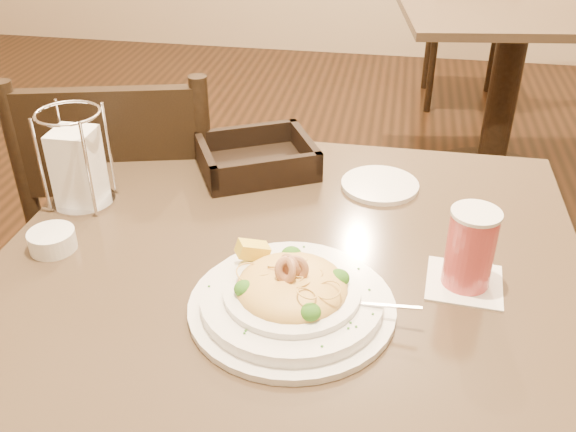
% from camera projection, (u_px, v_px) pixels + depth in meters
% --- Properties ---
extents(main_table, '(0.90, 0.90, 0.76)m').
position_uv_depth(main_table, '(286.00, 382.00, 1.09)').
color(main_table, black).
rests_on(main_table, ground).
extents(background_table, '(1.02, 1.02, 0.76)m').
position_uv_depth(background_table, '(509.00, 63.00, 2.54)').
color(background_table, black).
rests_on(background_table, ground).
extents(dining_chair_near, '(0.51, 0.51, 0.93)m').
position_uv_depth(dining_chair_near, '(137.00, 235.00, 1.53)').
color(dining_chair_near, black).
rests_on(dining_chair_near, ground).
extents(dining_chair_far, '(0.44, 0.44, 0.93)m').
position_uv_depth(dining_chair_far, '(472.00, 13.00, 3.29)').
color(dining_chair_far, black).
rests_on(dining_chair_far, ground).
extents(pasta_bowl, '(0.32, 0.29, 0.09)m').
position_uv_depth(pasta_bowl, '(292.00, 294.00, 0.87)').
color(pasta_bowl, white).
rests_on(pasta_bowl, main_table).
extents(drink_glass, '(0.12, 0.12, 0.12)m').
position_uv_depth(drink_glass, '(470.00, 249.00, 0.90)').
color(drink_glass, white).
rests_on(drink_glass, main_table).
extents(bread_basket, '(0.26, 0.25, 0.06)m').
position_uv_depth(bread_basket, '(257.00, 160.00, 1.23)').
color(bread_basket, black).
rests_on(bread_basket, main_table).
extents(napkin_caddy, '(0.11, 0.11, 0.17)m').
position_uv_depth(napkin_caddy, '(77.00, 165.00, 1.09)').
color(napkin_caddy, silver).
rests_on(napkin_caddy, main_table).
extents(side_plate, '(0.19, 0.19, 0.01)m').
position_uv_depth(side_plate, '(380.00, 185.00, 1.18)').
color(side_plate, white).
rests_on(side_plate, main_table).
extents(butter_ramekin, '(0.09, 0.09, 0.03)m').
position_uv_depth(butter_ramekin, '(52.00, 240.00, 1.00)').
color(butter_ramekin, white).
rests_on(butter_ramekin, main_table).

